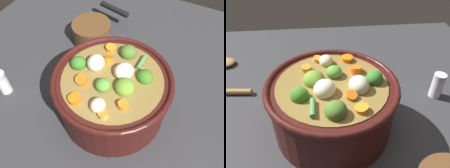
# 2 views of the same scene
# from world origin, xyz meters

# --- Properties ---
(ground_plane) EXTENTS (1.10, 1.10, 0.00)m
(ground_plane) POSITION_xyz_m (0.00, 0.00, 0.00)
(ground_plane) COLOR #2D2D30
(cooking_pot) EXTENTS (0.27, 0.27, 0.15)m
(cooking_pot) POSITION_xyz_m (0.00, 0.00, 0.07)
(cooking_pot) COLOR #38110F
(cooking_pot) RESTS_ON ground_plane
(salt_shaker) EXTENTS (0.03, 0.03, 0.07)m
(salt_shaker) POSITION_xyz_m (-0.08, 0.28, 0.04)
(salt_shaker) COLOR silver
(salt_shaker) RESTS_ON ground_plane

